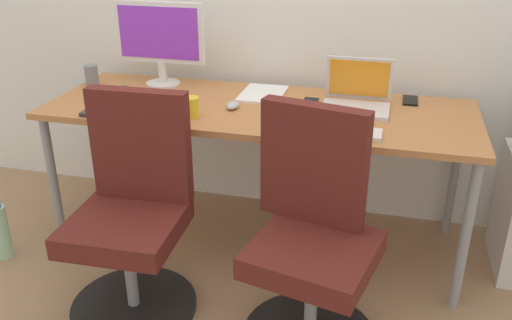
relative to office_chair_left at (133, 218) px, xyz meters
The scene contains 16 objects.
ground_plane 0.84m from the office_chair_left, 58.26° to the left, with size 5.28×5.28×0.00m, color #9E7A56.
desk 0.77m from the office_chair_left, 58.26° to the left, with size 2.03×0.73×0.74m.
office_chair_left is the anchor object (origin of this frame).
office_chair_right 0.75m from the office_chair_left, ahead, with size 0.54×0.54×0.94m.
water_bottle_on_floor 0.87m from the office_chair_left, behind, with size 0.09×0.09×0.31m.
desktop_monitor 1.03m from the office_chair_left, 103.44° to the left, with size 0.48×0.18×0.43m.
open_laptop 1.16m from the office_chair_left, 40.73° to the left, with size 0.31×0.26×0.23m.
keyboard_by_monitor 0.50m from the office_chair_left, 120.35° to the left, with size 0.34×0.12×0.02m, color #2D2D2D.
keyboard_by_laptop 0.93m from the office_chair_left, 24.50° to the left, with size 0.34×0.12×0.02m, color silver.
mouse_by_monitor 0.70m from the office_chair_left, 64.03° to the left, with size 0.06×0.10×0.03m, color #B7B7B7.
mouse_by_laptop 0.82m from the office_chair_left, 117.76° to the left, with size 0.06×0.10×0.03m, color #515156.
coffee_mug 0.55m from the office_chair_left, 73.25° to the left, with size 0.08×0.08×0.09m, color yellow.
pen_cup 1.00m from the office_chair_left, 127.21° to the left, with size 0.07×0.07×0.10m, color slate.
phone_near_laptop 1.43m from the office_chair_left, 39.02° to the left, with size 0.07×0.14×0.01m, color black.
phone_near_monitor 1.00m from the office_chair_left, 49.55° to the left, with size 0.07×0.14×0.01m, color black.
paper_pile 0.93m from the office_chair_left, 65.82° to the left, with size 0.21×0.30×0.01m, color white.
Camera 1 is at (0.61, -2.40, 1.59)m, focal length 38.45 mm.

